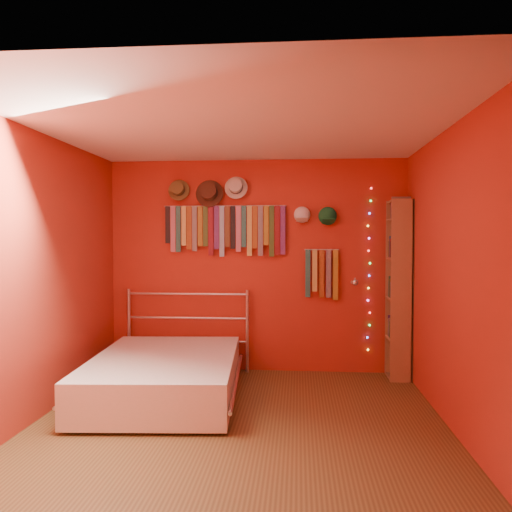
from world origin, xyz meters
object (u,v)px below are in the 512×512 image
(reading_lamp, at_px, (355,282))
(bookshelf, at_px, (402,288))
(bed, at_px, (165,375))
(tie_rack, at_px, (226,227))

(reading_lamp, distance_m, bookshelf, 0.53)
(bookshelf, distance_m, bed, 2.74)
(reading_lamp, relative_size, bed, 0.15)
(tie_rack, relative_size, bookshelf, 0.72)
(bed, bearing_deg, tie_rack, 62.40)
(reading_lamp, bearing_deg, bookshelf, 2.67)
(reading_lamp, xyz_separation_m, bookshelf, (0.53, 0.02, -0.06))
(reading_lamp, distance_m, bed, 2.29)
(reading_lamp, bearing_deg, bed, -155.88)
(tie_rack, distance_m, bed, 1.87)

